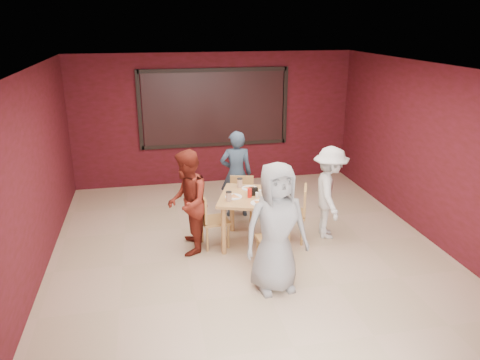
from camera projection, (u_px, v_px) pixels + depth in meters
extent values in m
plane|color=tan|center=(249.00, 253.00, 7.25)|extent=(7.00, 7.00, 0.00)
cube|color=black|center=(214.00, 108.00, 9.91)|extent=(3.00, 0.02, 1.50)
cube|color=#BE7E4E|center=(254.00, 197.00, 7.31)|extent=(1.33, 1.33, 0.04)
cylinder|color=#BE7E4E|center=(232.00, 210.00, 7.89)|extent=(0.08, 0.08, 0.78)
cylinder|color=#BE7E4E|center=(282.00, 212.00, 7.79)|extent=(0.08, 0.08, 0.78)
cylinder|color=#BE7E4E|center=(224.00, 231.00, 7.11)|extent=(0.08, 0.08, 0.78)
cylinder|color=#BE7E4E|center=(279.00, 234.00, 7.00)|extent=(0.08, 0.08, 0.78)
cylinder|color=white|center=(259.00, 203.00, 7.00)|extent=(0.26, 0.26, 0.01)
cone|color=gold|center=(259.00, 202.00, 7.00)|extent=(0.24, 0.24, 0.02)
cylinder|color=beige|center=(270.00, 201.00, 6.91)|extent=(0.09, 0.09, 0.14)
cylinder|color=black|center=(271.00, 196.00, 6.89)|extent=(0.09, 0.09, 0.01)
cylinder|color=white|center=(250.00, 188.00, 7.61)|extent=(0.26, 0.26, 0.01)
cone|color=gold|center=(250.00, 187.00, 7.61)|extent=(0.24, 0.24, 0.02)
cylinder|color=beige|center=(240.00, 183.00, 7.66)|extent=(0.09, 0.09, 0.14)
cylinder|color=black|center=(240.00, 179.00, 7.63)|extent=(0.09, 0.09, 0.01)
cylinder|color=white|center=(234.00, 197.00, 7.24)|extent=(0.26, 0.26, 0.01)
cone|color=gold|center=(234.00, 196.00, 7.24)|extent=(0.24, 0.24, 0.02)
cylinder|color=beige|center=(229.00, 197.00, 7.07)|extent=(0.09, 0.09, 0.14)
cylinder|color=black|center=(229.00, 192.00, 7.05)|extent=(0.09, 0.09, 0.01)
cylinder|color=white|center=(275.00, 194.00, 7.37)|extent=(0.26, 0.26, 0.01)
cone|color=gold|center=(275.00, 193.00, 7.36)|extent=(0.24, 0.24, 0.02)
cylinder|color=beige|center=(278.00, 187.00, 7.50)|extent=(0.09, 0.09, 0.14)
cylinder|color=black|center=(278.00, 182.00, 7.47)|extent=(0.09, 0.09, 0.01)
cylinder|color=white|center=(260.00, 193.00, 7.28)|extent=(0.06, 0.06, 0.10)
cylinder|color=white|center=(257.00, 195.00, 7.22)|extent=(0.05, 0.05, 0.08)
cylinder|color=#B7150D|center=(250.00, 193.00, 7.22)|extent=(0.07, 0.07, 0.15)
cube|color=black|center=(254.00, 191.00, 7.31)|extent=(0.14, 0.08, 0.12)
cube|color=tan|center=(272.00, 239.00, 6.76)|extent=(0.43, 0.43, 0.04)
cylinder|color=tan|center=(278.00, 247.00, 7.03)|extent=(0.03, 0.03, 0.40)
cylinder|color=tan|center=(257.00, 249.00, 6.95)|extent=(0.03, 0.03, 0.40)
cylinder|color=tan|center=(286.00, 257.00, 6.72)|extent=(0.03, 0.03, 0.40)
cylinder|color=tan|center=(264.00, 260.00, 6.64)|extent=(0.03, 0.03, 0.40)
cube|color=tan|center=(276.00, 230.00, 6.52)|extent=(0.41, 0.06, 0.39)
cube|color=tan|center=(241.00, 202.00, 8.13)|extent=(0.50, 0.50, 0.04)
cylinder|color=tan|center=(231.00, 218.00, 8.05)|extent=(0.03, 0.03, 0.40)
cylinder|color=tan|center=(251.00, 218.00, 8.04)|extent=(0.03, 0.03, 0.40)
cylinder|color=tan|center=(233.00, 210.00, 8.36)|extent=(0.03, 0.03, 0.40)
cylinder|color=tan|center=(251.00, 211.00, 8.35)|extent=(0.03, 0.03, 0.40)
cube|color=tan|center=(242.00, 186.00, 8.23)|extent=(0.40, 0.13, 0.39)
cube|color=tan|center=(215.00, 220.00, 7.38)|extent=(0.46, 0.46, 0.04)
cylinder|color=tan|center=(228.00, 236.00, 7.35)|extent=(0.04, 0.04, 0.41)
cylinder|color=tan|center=(222.00, 228.00, 7.65)|extent=(0.04, 0.04, 0.41)
cylinder|color=tan|center=(207.00, 239.00, 7.25)|extent=(0.04, 0.04, 0.41)
cylinder|color=tan|center=(202.00, 230.00, 7.55)|extent=(0.04, 0.04, 0.41)
cube|color=tan|center=(203.00, 208.00, 7.24)|extent=(0.08, 0.42, 0.40)
cube|color=tan|center=(292.00, 214.00, 7.55)|extent=(0.58, 0.58, 0.04)
cylinder|color=tan|center=(281.00, 222.00, 7.83)|extent=(0.04, 0.04, 0.44)
cylinder|color=tan|center=(279.00, 231.00, 7.49)|extent=(0.04, 0.04, 0.44)
cylinder|color=tan|center=(303.00, 223.00, 7.77)|extent=(0.04, 0.04, 0.44)
cylinder|color=tan|center=(302.00, 233.00, 7.44)|extent=(0.04, 0.04, 0.44)
cube|color=tan|center=(305.00, 200.00, 7.44)|extent=(0.19, 0.43, 0.43)
imported|color=gray|center=(276.00, 228.00, 6.04)|extent=(0.92, 0.65, 1.77)
imported|color=#304255|center=(236.00, 174.00, 8.41)|extent=(0.61, 0.43, 1.59)
imported|color=maroon|center=(187.00, 202.00, 7.07)|extent=(0.72, 0.87, 1.62)
imported|color=silver|center=(330.00, 193.00, 7.60)|extent=(0.77, 1.09, 1.53)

